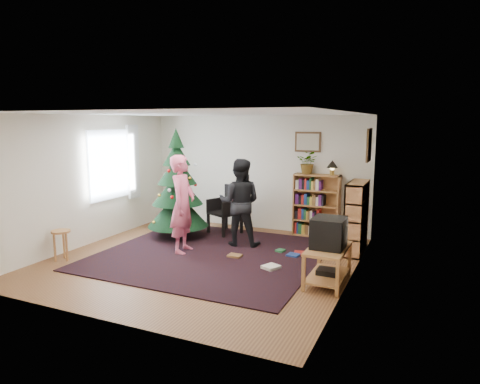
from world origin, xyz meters
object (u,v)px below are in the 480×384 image
at_px(picture_right, 369,145).
at_px(tv_stand, 328,262).
at_px(armchair, 227,207).
at_px(christmas_tree, 177,193).
at_px(bookshelf_right, 356,217).
at_px(person_by_chair, 240,203).
at_px(potted_plant, 308,162).
at_px(bookshelf_back, 316,205).
at_px(table_lamp, 332,165).
at_px(picture_back, 308,142).
at_px(person_standing, 183,204).
at_px(stool, 61,237).
at_px(crt_tv, 329,233).

height_order(picture_right, tv_stand, picture_right).
height_order(picture_right, armchair, picture_right).
xyz_separation_m(christmas_tree, bookshelf_right, (3.52, 0.46, -0.27)).
relative_size(person_by_chair, potted_plant, 3.55).
xyz_separation_m(bookshelf_back, armchair, (-1.81, -0.52, -0.11)).
relative_size(bookshelf_back, potted_plant, 2.75).
distance_m(bookshelf_right, armchair, 2.76).
distance_m(bookshelf_right, table_lamp, 1.32).
bearing_deg(person_by_chair, bookshelf_back, -146.17).
bearing_deg(potted_plant, tv_stand, -68.09).
relative_size(picture_back, bookshelf_right, 0.42).
xyz_separation_m(christmas_tree, person_standing, (0.64, -0.84, -0.04)).
xyz_separation_m(picture_right, table_lamp, (-0.77, 0.59, -0.45)).
bearing_deg(stool, picture_right, 30.63).
xyz_separation_m(bookshelf_back, person_standing, (-1.94, -2.10, 0.23)).
xyz_separation_m(crt_tv, person_by_chair, (-1.99, 1.26, 0.07)).
xyz_separation_m(bookshelf_back, potted_plant, (-0.20, 0.00, 0.87)).
bearing_deg(christmas_tree, table_lamp, 23.53).
bearing_deg(picture_back, person_standing, -127.06).
bearing_deg(crt_tv, bookshelf_back, 107.85).
relative_size(crt_tv, table_lamp, 1.68).
bearing_deg(tv_stand, bookshelf_back, 107.91).
height_order(crt_tv, person_standing, person_standing).
relative_size(picture_right, christmas_tree, 0.27).
bearing_deg(potted_plant, armchair, -161.91).
xyz_separation_m(bookshelf_back, bookshelf_right, (0.94, -0.80, 0.00)).
bearing_deg(armchair, potted_plant, 42.04).
distance_m(picture_right, christmas_tree, 3.85).
bearing_deg(bookshelf_right, crt_tv, 175.96).
bearing_deg(picture_back, christmas_tree, -149.18).
distance_m(tv_stand, potted_plant, 2.99).
height_order(armchair, stool, armchair).
bearing_deg(potted_plant, picture_back, 110.83).
distance_m(christmas_tree, bookshelf_right, 3.56).
height_order(crt_tv, stool, crt_tv).
bearing_deg(armchair, picture_back, 46.94).
bearing_deg(picture_right, bookshelf_back, 151.21).
bearing_deg(person_by_chair, person_standing, 33.78).
bearing_deg(person_standing, armchair, -14.82).
relative_size(bookshelf_back, crt_tv, 2.57).
bearing_deg(table_lamp, armchair, -166.01).
bearing_deg(potted_plant, person_standing, -129.63).
xyz_separation_m(crt_tv, armchair, (-2.62, 2.01, -0.22)).
bearing_deg(bookshelf_right, tv_stand, 176.05).
xyz_separation_m(picture_right, person_standing, (-3.01, -1.51, -1.06)).
xyz_separation_m(picture_back, armchair, (-1.56, -0.66, -1.40)).
bearing_deg(picture_back, picture_right, -28.69).
height_order(picture_back, table_lamp, picture_back).
bearing_deg(table_lamp, person_standing, -136.85).
bearing_deg(bookshelf_back, person_standing, -132.73).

